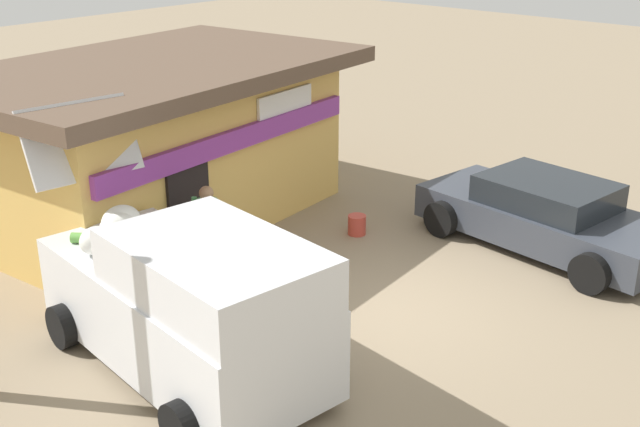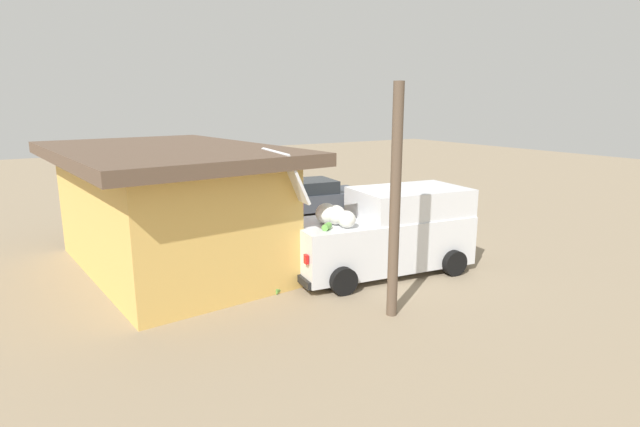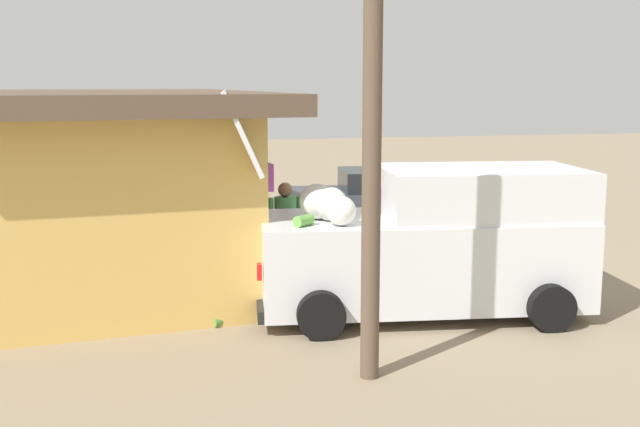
# 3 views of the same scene
# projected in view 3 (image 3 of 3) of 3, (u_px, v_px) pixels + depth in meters

# --- Properties ---
(ground_plane) EXTENTS (60.00, 60.00, 0.00)m
(ground_plane) POSITION_uv_depth(u_px,v_px,m) (412.00, 262.00, 13.73)
(ground_plane) COLOR gray
(storefront_bar) EXTENTS (7.71, 5.32, 2.99)m
(storefront_bar) POSITION_uv_depth(u_px,v_px,m) (106.00, 183.00, 12.41)
(storefront_bar) COLOR #E0B259
(storefront_bar) RESTS_ON ground_plane
(delivery_van) EXTENTS (2.60, 5.00, 3.03)m
(delivery_van) POSITION_uv_depth(u_px,v_px,m) (431.00, 242.00, 10.61)
(delivery_van) COLOR silver
(delivery_van) RESTS_ON ground_plane
(parked_sedan) EXTENTS (2.58, 4.55, 1.22)m
(parked_sedan) POSITION_uv_depth(u_px,v_px,m) (389.00, 198.00, 17.36)
(parked_sedan) COLOR #383D47
(parked_sedan) RESTS_ON ground_plane
(vendor_standing) EXTENTS (0.40, 0.56, 1.63)m
(vendor_standing) POSITION_uv_depth(u_px,v_px,m) (286.00, 227.00, 11.98)
(vendor_standing) COLOR #726047
(vendor_standing) RESTS_ON ground_plane
(customer_bending) EXTENTS (0.74, 0.72, 1.32)m
(customer_bending) POSITION_uv_depth(u_px,v_px,m) (314.00, 251.00, 10.82)
(customer_bending) COLOR navy
(customer_bending) RESTS_ON ground_plane
(unloaded_banana_pile) EXTENTS (0.86, 0.90, 0.46)m
(unloaded_banana_pile) POSITION_uv_depth(u_px,v_px,m) (221.00, 303.00, 10.43)
(unloaded_banana_pile) COLOR silver
(unloaded_banana_pile) RESTS_ON ground_plane
(paint_bucket) EXTENTS (0.33, 0.33, 0.36)m
(paint_bucket) POSITION_uv_depth(u_px,v_px,m) (281.00, 236.00, 15.15)
(paint_bucket) COLOR #BF3F33
(paint_bucket) RESTS_ON ground_plane
(utility_pole) EXTENTS (0.20, 0.20, 4.39)m
(utility_pole) POSITION_uv_depth(u_px,v_px,m) (371.00, 174.00, 8.04)
(utility_pole) COLOR brown
(utility_pole) RESTS_ON ground_plane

